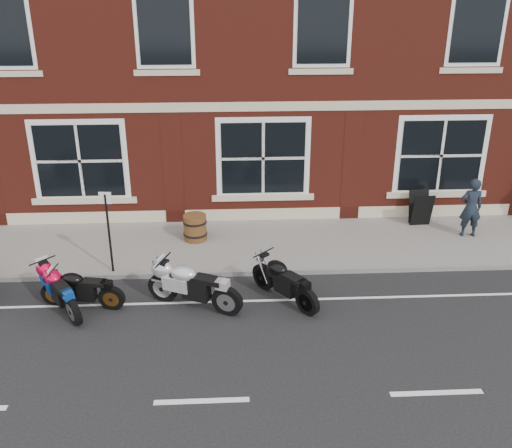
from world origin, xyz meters
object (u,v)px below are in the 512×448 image
object	(u,v)px
moto_sport_red	(60,287)
moto_sport_black	(81,287)
moto_sport_silver	(193,283)
barrel_planter	(195,227)
pedestrian_left	(471,208)
moto_naked_black	(284,279)
parking_sign	(108,227)
a_board_sign	(421,208)

from	to	relation	value
moto_sport_red	moto_sport_black	xyz separation A→B (m)	(0.41, 0.07, -0.04)
moto_sport_silver	barrel_planter	bearing A→B (deg)	26.64
pedestrian_left	moto_naked_black	bearing A→B (deg)	33.37
moto_sport_silver	moto_naked_black	bearing A→B (deg)	-60.05
moto_sport_silver	barrel_planter	world-z (taller)	moto_sport_silver
moto_sport_red	moto_sport_silver	xyz separation A→B (m)	(2.81, -0.06, 0.05)
moto_sport_silver	moto_naked_black	distance (m)	1.98
moto_sport_red	barrel_planter	world-z (taller)	moto_sport_red
parking_sign	moto_sport_black	bearing A→B (deg)	-101.85
moto_sport_black	moto_naked_black	size ratio (longest dim) A/B	1.08
moto_naked_black	parking_sign	xyz separation A→B (m)	(-3.95, 1.34, 0.75)
moto_sport_red	pedestrian_left	xyz separation A→B (m)	(10.04, 3.05, 0.41)
moto_naked_black	parking_sign	bearing A→B (deg)	124.41
a_board_sign	parking_sign	xyz separation A→B (m)	(-8.17, -2.44, 0.68)
parking_sign	a_board_sign	bearing A→B (deg)	21.13
moto_sport_black	parking_sign	world-z (taller)	parking_sign
moto_sport_silver	barrel_planter	size ratio (longest dim) A/B	2.93
moto_sport_black	barrel_planter	distance (m)	3.84
moto_sport_silver	moto_naked_black	size ratio (longest dim) A/B	1.21
moto_sport_black	a_board_sign	size ratio (longest dim) A/B	1.94
moto_sport_red	barrel_planter	xyz separation A→B (m)	(2.70, 3.16, -0.05)
moto_sport_red	moto_naked_black	distance (m)	4.78
moto_naked_black	pedestrian_left	bearing A→B (deg)	-7.85
a_board_sign	barrel_planter	bearing A→B (deg)	-176.77
moto_sport_red	a_board_sign	size ratio (longest dim) A/B	1.79
parking_sign	pedestrian_left	bearing A→B (deg)	14.25
moto_sport_black	pedestrian_left	size ratio (longest dim) A/B	1.14
moto_sport_red	parking_sign	xyz separation A→B (m)	(0.82, 1.46, 0.75)
a_board_sign	pedestrian_left	bearing A→B (deg)	-42.89
moto_naked_black	parking_sign	world-z (taller)	parking_sign
moto_sport_red	parking_sign	distance (m)	1.84
moto_sport_red	pedestrian_left	bearing A→B (deg)	-18.75
moto_sport_black	barrel_planter	xyz separation A→B (m)	(2.29, 3.09, -0.01)
moto_sport_silver	pedestrian_left	xyz separation A→B (m)	(7.23, 3.10, 0.36)
moto_sport_silver	moto_naked_black	xyz separation A→B (m)	(1.97, 0.18, -0.04)
pedestrian_left	parking_sign	bearing A→B (deg)	14.08
pedestrian_left	a_board_sign	xyz separation A→B (m)	(-1.04, 0.86, -0.34)
moto_sport_red	parking_sign	bearing A→B (deg)	24.98
moto_sport_red	moto_naked_black	size ratio (longest dim) A/B	1.00
moto_sport_silver	a_board_sign	world-z (taller)	a_board_sign
moto_sport_silver	a_board_sign	bearing A→B (deg)	-32.63
pedestrian_left	parking_sign	xyz separation A→B (m)	(-9.21, -1.59, 0.34)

